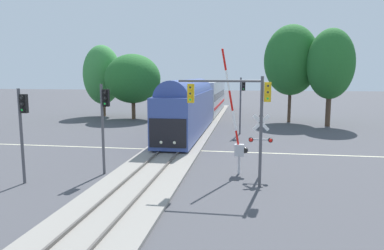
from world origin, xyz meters
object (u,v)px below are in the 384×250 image
traffic_signal_far_side (242,96)px  oak_behind_train (133,79)px  oak_far_right (291,60)px  crossing_signal_mast (261,138)px  maple_right_background (331,64)px  pine_left_background (102,75)px  traffic_signal_near_left (22,121)px  crossing_gate_near (238,137)px  commuter_train (201,100)px  traffic_signal_near_right (238,104)px  traffic_signal_median (104,114)px

traffic_signal_far_side → oak_behind_train: 17.70m
traffic_signal_far_side → oak_far_right: 12.31m
crossing_signal_mast → oak_far_right: size_ratio=0.31×
maple_right_background → pine_left_background: (-29.74, 5.59, -1.20)m
crossing_signal_mast → traffic_signal_near_left: bearing=-165.1°
crossing_gate_near → traffic_signal_far_side: (-0.02, 14.48, 1.53)m
commuter_train → crossing_signal_mast: commuter_train is taller
traffic_signal_near_left → pine_left_background: (-8.67, 30.87, 2.43)m
traffic_signal_near_left → maple_right_background: size_ratio=0.47×
traffic_signal_near_right → crossing_gate_near: bearing=90.5°
oak_behind_train → commuter_train: bearing=-11.7°
oak_behind_train → pine_left_background: (-5.42, 2.70, 0.51)m
pine_left_background → traffic_signal_near_right: bearing=-55.8°
commuter_train → maple_right_background: size_ratio=3.62×
oak_behind_train → maple_right_background: maple_right_background is taller
traffic_signal_far_side → oak_far_right: (5.78, 10.14, 3.91)m
commuter_train → traffic_signal_far_side: traffic_signal_far_side is taller
traffic_signal_near_right → traffic_signal_median: traffic_signal_near_right is taller
traffic_signal_near_right → traffic_signal_far_side: bearing=90.2°
traffic_signal_median → pine_left_background: pine_left_background is taller
maple_right_background → traffic_signal_far_side: bearing=-144.1°
traffic_signal_near_left → oak_behind_train: oak_behind_train is taller
traffic_signal_near_right → oak_far_right: (5.73, 26.97, 3.30)m
traffic_signal_far_side → commuter_train: bearing=122.6°
crossing_gate_near → oak_far_right: bearing=76.8°
traffic_signal_near_right → oak_behind_train: size_ratio=0.67×
oak_far_right → traffic_signal_far_side: bearing=-119.7°
traffic_signal_far_side → oak_far_right: bearing=60.3°
crossing_signal_mast → traffic_signal_median: traffic_signal_median is taller
traffic_signal_near_right → oak_behind_train: 30.52m
crossing_signal_mast → traffic_signal_far_side: traffic_signal_far_side is taller
traffic_signal_far_side → maple_right_background: 12.51m
traffic_signal_far_side → traffic_signal_near_left: bearing=-121.8°
traffic_signal_median → oak_far_right: (13.49, 25.93, 4.10)m
traffic_signal_median → maple_right_background: (17.49, 22.86, 3.51)m
traffic_signal_near_left → traffic_signal_median: traffic_signal_median is taller
crossing_gate_near → traffic_signal_near_left: 11.98m
traffic_signal_median → crossing_gate_near: bearing=9.6°
traffic_signal_near_right → oak_far_right: size_ratio=0.48×
traffic_signal_near_right → oak_behind_train: oak_behind_train is taller
traffic_signal_near_left → maple_right_background: bearing=50.2°
oak_far_right → oak_behind_train: bearing=-179.5°
crossing_signal_mast → oak_far_right: 25.95m
traffic_signal_near_right → pine_left_background: 35.67m
oak_behind_train → oak_far_right: size_ratio=0.72×
traffic_signal_near_left → oak_far_right: oak_far_right is taller
traffic_signal_near_left → traffic_signal_near_right: traffic_signal_near_right is taller
maple_right_background → pine_left_background: bearing=169.4°
crossing_signal_mast → maple_right_background: size_ratio=0.34×
crossing_gate_near → commuter_train: bearing=102.9°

